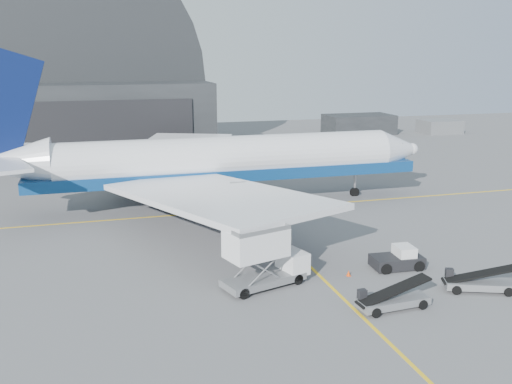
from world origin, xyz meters
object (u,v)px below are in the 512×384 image
object	(u,v)px
belt_loader_a	(392,300)
belt_loader_b	(479,283)
catering_truck	(263,257)
airliner	(210,162)
pushback_tug	(398,260)

from	to	relation	value
belt_loader_a	belt_loader_b	xyz separation A→B (m)	(7.42, 0.93, -0.00)
belt_loader_a	belt_loader_b	bearing A→B (deg)	2.79
catering_truck	belt_loader_b	size ratio (longest dim) A/B	1.31
airliner	belt_loader_b	distance (m)	31.60
airliner	pushback_tug	world-z (taller)	airliner
airliner	pushback_tug	distance (m)	25.19
catering_truck	belt_loader_a	bearing A→B (deg)	-56.11
belt_loader_b	airliner	bearing A→B (deg)	137.09
airliner	belt_loader_b	size ratio (longest dim) A/B	9.73
catering_truck	airliner	bearing A→B (deg)	70.70
pushback_tug	belt_loader_a	bearing A→B (deg)	-119.18
catering_truck	belt_loader_b	world-z (taller)	catering_truck
belt_loader_a	catering_truck	bearing A→B (deg)	136.68
belt_loader_a	airliner	bearing A→B (deg)	98.07
airliner	catering_truck	distance (m)	23.32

